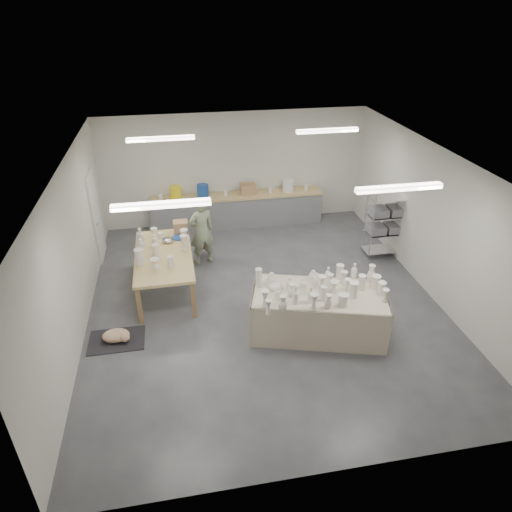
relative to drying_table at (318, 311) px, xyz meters
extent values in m
plane|color=#424449|center=(-0.80, 1.14, -0.46)|extent=(8.00, 8.00, 0.00)
cube|color=white|center=(-0.80, 1.14, 2.53)|extent=(7.00, 8.00, 0.02)
cube|color=silver|center=(-0.80, 5.14, 1.04)|extent=(7.00, 0.02, 3.00)
cube|color=silver|center=(-0.80, -2.86, 1.04)|extent=(7.00, 0.02, 3.00)
cube|color=silver|center=(-4.30, 1.14, 1.04)|extent=(0.02, 8.00, 3.00)
cube|color=silver|center=(2.70, 1.14, 1.04)|extent=(0.02, 8.00, 3.00)
cube|color=white|center=(-4.27, 3.74, 0.59)|extent=(0.05, 0.90, 2.10)
cube|color=white|center=(-2.60, -0.36, 2.48)|extent=(1.40, 0.12, 0.08)
cube|color=white|center=(1.00, -0.36, 2.48)|extent=(1.40, 0.12, 0.08)
cube|color=white|center=(-2.60, 3.14, 2.48)|extent=(1.40, 0.12, 0.08)
cube|color=white|center=(1.00, 3.14, 2.48)|extent=(1.40, 0.12, 0.08)
cube|color=tan|center=(-0.80, 4.82, 0.41)|extent=(4.60, 0.60, 0.06)
cube|color=slate|center=(-0.80, 4.82, -0.04)|extent=(4.60, 0.55, 0.84)
cylinder|color=yellow|center=(-2.40, 4.82, 0.61)|extent=(0.30, 0.30, 0.34)
cylinder|color=#1C469C|center=(-1.70, 4.82, 0.61)|extent=(0.30, 0.30, 0.34)
cylinder|color=white|center=(0.60, 4.82, 0.61)|extent=(0.30, 0.30, 0.34)
cube|color=#A87751|center=(-0.50, 4.82, 0.58)|extent=(0.40, 0.30, 0.28)
cylinder|color=white|center=(-2.80, 4.82, 0.51)|extent=(0.10, 0.10, 0.14)
cylinder|color=white|center=(-1.10, 4.82, 0.51)|extent=(0.10, 0.10, 0.14)
cylinder|color=white|center=(0.10, 4.82, 0.51)|extent=(0.10, 0.10, 0.14)
cylinder|color=white|center=(1.10, 4.82, 0.51)|extent=(0.10, 0.10, 0.14)
cylinder|color=silver|center=(1.98, 2.32, 0.44)|extent=(0.02, 0.02, 1.80)
cylinder|color=silver|center=(2.82, 2.32, 0.44)|extent=(0.02, 0.02, 1.80)
cylinder|color=silver|center=(1.98, 2.76, 0.44)|extent=(0.02, 0.02, 1.80)
cylinder|color=silver|center=(2.82, 2.76, 0.44)|extent=(0.02, 0.02, 1.80)
cube|color=silver|center=(2.40, 2.54, -0.31)|extent=(0.88, 0.48, 0.02)
cube|color=silver|center=(2.40, 2.54, 0.14)|extent=(0.88, 0.48, 0.02)
cube|color=silver|center=(2.40, 2.54, 0.59)|extent=(0.88, 0.48, 0.02)
cube|color=silver|center=(2.40, 2.54, 1.04)|extent=(0.88, 0.48, 0.02)
cube|color=slate|center=(2.18, 2.54, 0.26)|extent=(0.38, 0.42, 0.18)
cube|color=slate|center=(2.62, 2.54, 0.26)|extent=(0.38, 0.42, 0.18)
cube|color=slate|center=(2.18, 2.54, 0.71)|extent=(0.38, 0.42, 0.18)
cube|color=slate|center=(2.62, 2.54, 0.71)|extent=(0.38, 0.42, 0.18)
cube|color=olive|center=(0.00, 0.00, -0.08)|extent=(2.35, 1.54, 0.76)
cube|color=beige|center=(0.00, 0.00, 0.38)|extent=(2.66, 1.77, 0.03)
cube|color=beige|center=(0.00, -0.56, -0.03)|extent=(2.35, 0.70, 0.86)
cube|color=beige|center=(0.00, 0.55, -0.03)|extent=(2.35, 0.70, 0.86)
cube|color=tan|center=(-2.76, 1.94, 0.38)|extent=(1.18, 2.33, 0.06)
cube|color=olive|center=(-3.27, 0.85, -0.05)|extent=(0.08, 0.08, 0.81)
cube|color=olive|center=(-2.25, 0.85, -0.05)|extent=(0.08, 0.08, 0.81)
cube|color=olive|center=(-3.27, 3.03, -0.05)|extent=(0.08, 0.08, 0.81)
cube|color=olive|center=(-2.25, 3.03, -0.05)|extent=(0.08, 0.08, 0.81)
ellipsoid|color=silver|center=(-2.66, 2.48, 0.46)|extent=(0.26, 0.26, 0.12)
cylinder|color=#1C469C|center=(-2.43, 2.62, 0.43)|extent=(0.26, 0.26, 0.03)
cylinder|color=white|center=(-2.81, 2.71, 0.47)|extent=(0.11, 0.11, 0.12)
cube|color=#A87751|center=(-2.35, 2.87, 0.55)|extent=(0.32, 0.26, 0.28)
cube|color=black|center=(-3.70, 0.40, -0.45)|extent=(1.00, 0.70, 0.02)
ellipsoid|color=white|center=(-3.70, 0.40, -0.33)|extent=(0.54, 0.41, 0.21)
sphere|color=white|center=(-3.53, 0.29, -0.32)|extent=(0.18, 0.18, 0.18)
imported|color=#92A37E|center=(-1.89, 2.95, 0.37)|extent=(0.70, 0.57, 1.66)
cylinder|color=#A6172D|center=(-1.89, 3.22, -0.14)|extent=(0.41, 0.41, 0.04)
cylinder|color=silver|center=(-1.75, 3.20, -0.31)|extent=(0.02, 0.02, 0.30)
cylinder|color=silver|center=(-1.94, 3.36, -0.31)|extent=(0.02, 0.02, 0.30)
cylinder|color=silver|center=(-1.98, 3.11, -0.31)|extent=(0.02, 0.02, 0.30)
camera|label=1|loc=(-2.36, -6.46, 5.04)|focal=32.00mm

